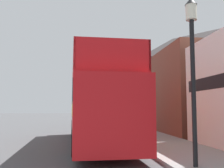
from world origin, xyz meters
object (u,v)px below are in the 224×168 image
object	(u,v)px
parked_car_ahead_of_bus	(97,122)
lamp_post_second	(131,79)
tour_bus	(97,107)
lamp_post_nearest	(192,48)

from	to	relation	value
parked_car_ahead_of_bus	lamp_post_second	bearing A→B (deg)	-77.24
parked_car_ahead_of_bus	lamp_post_second	size ratio (longest dim) A/B	0.84
tour_bus	lamp_post_nearest	bearing A→B (deg)	-70.25
lamp_post_nearest	lamp_post_second	distance (m)	8.08
tour_bus	lamp_post_nearest	size ratio (longest dim) A/B	2.22
lamp_post_nearest	lamp_post_second	xyz separation A→B (m)	(-0.18, 8.08, 0.04)
lamp_post_nearest	tour_bus	bearing A→B (deg)	111.38
parked_car_ahead_of_bus	lamp_post_second	distance (m)	6.79
parked_car_ahead_of_bus	lamp_post_second	xyz separation A→B (m)	(1.60, -5.95, 2.84)
tour_bus	parked_car_ahead_of_bus	distance (m)	8.25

